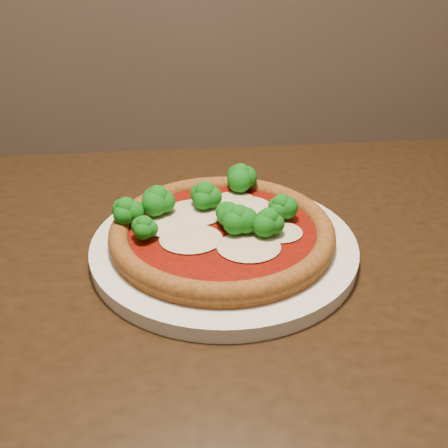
{
  "coord_description": "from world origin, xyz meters",
  "views": [
    {
      "loc": [
        0.01,
        -0.5,
        1.09
      ],
      "look_at": [
        0.06,
        0.02,
        0.79
      ],
      "focal_mm": 40.0,
      "sensor_mm": 36.0,
      "label": 1
    }
  ],
  "objects": [
    {
      "name": "plate",
      "position": [
        0.06,
        0.02,
        0.76
      ],
      "size": [
        0.33,
        0.33,
        0.02
      ],
      "primitive_type": "cylinder",
      "color": "silver",
      "rests_on": "dining_table"
    },
    {
      "name": "pizza",
      "position": [
        0.06,
        0.03,
        0.78
      ],
      "size": [
        0.27,
        0.27,
        0.06
      ],
      "rotation": [
        0.0,
        0.0,
        -0.41
      ],
      "color": "brown",
      "rests_on": "plate"
    },
    {
      "name": "dining_table",
      "position": [
        0.04,
        -0.05,
        0.65
      ],
      "size": [
        1.13,
        0.84,
        0.75
      ],
      "rotation": [
        0.0,
        0.0,
        0.01
      ],
      "color": "black",
      "rests_on": "floor"
    }
  ]
}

